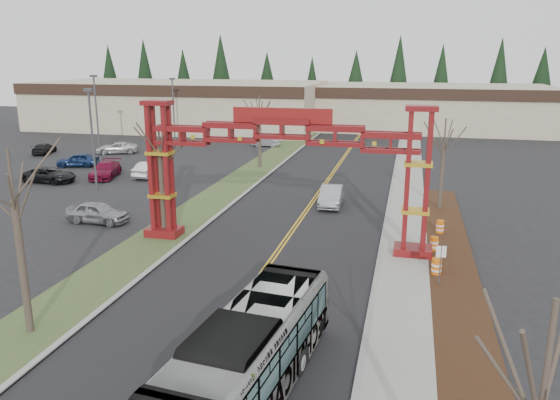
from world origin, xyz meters
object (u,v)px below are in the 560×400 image
(barrel_north, at_px, (440,227))
(gateway_arch, at_px, (282,152))
(street_sign, at_px, (441,258))
(silver_sedan, at_px, (331,196))
(parked_car_near_b, at_px, (150,169))
(parked_car_mid_b, at_px, (78,160))
(retail_building_east, at_px, (428,107))
(parked_car_far_a, at_px, (266,142))
(light_pole_mid, at_px, (96,108))
(bare_tree_median_mid, at_px, (160,157))
(parked_car_near_a, at_px, (98,212))
(barrel_mid, at_px, (434,244))
(parked_car_far_c, at_px, (44,148))
(bare_tree_right_far, at_px, (444,145))
(transit_bus, at_px, (246,360))
(parked_car_mid_a, at_px, (105,170))
(retail_building_west, at_px, (181,105))
(parked_car_near_c, at_px, (49,175))
(light_pole_far, at_px, (173,106))
(barrel_south, at_px, (436,267))
(light_pole_near, at_px, (92,132))
(parked_car_far_b, at_px, (117,148))
(bare_tree_median_far, at_px, (260,117))

(barrel_north, bearing_deg, gateway_arch, -154.45)
(street_sign, height_order, barrel_north, street_sign)
(silver_sedan, height_order, parked_car_near_b, silver_sedan)
(parked_car_mid_b, bearing_deg, gateway_arch, 38.23)
(retail_building_east, height_order, parked_car_far_a, retail_building_east)
(light_pole_mid, bearing_deg, bare_tree_median_mid, -52.31)
(parked_car_near_a, height_order, barrel_mid, parked_car_near_a)
(parked_car_far_c, xyz_separation_m, bare_tree_right_far, (46.02, -14.78, 4.40))
(transit_bus, height_order, parked_car_far_a, transit_bus)
(parked_car_mid_a, bearing_deg, silver_sedan, -26.94)
(parked_car_mid_a, xyz_separation_m, light_pole_mid, (-8.64, 13.17, 4.66))
(retail_building_west, xyz_separation_m, parked_car_mid_a, (8.53, -38.51, -2.99))
(bare_tree_median_mid, distance_m, barrel_north, 18.99)
(parked_car_near_b, relative_size, parked_car_near_c, 0.91)
(parked_car_near_a, bearing_deg, barrel_north, -80.27)
(light_pole_far, bearing_deg, bare_tree_right_far, -38.20)
(retail_building_west, bearing_deg, bare_tree_right_far, -46.97)
(parked_car_mid_b, distance_m, barrel_south, 42.83)
(parked_car_far_c, relative_size, street_sign, 2.02)
(retail_building_west, bearing_deg, parked_car_near_b, -71.20)
(parked_car_near_b, distance_m, light_pole_mid, 18.01)
(silver_sedan, bearing_deg, barrel_north, -37.40)
(bare_tree_right_far, height_order, light_pole_near, light_pole_near)
(parked_car_near_c, relative_size, light_pole_far, 0.58)
(parked_car_far_b, bearing_deg, barrel_mid, 31.54)
(parked_car_far_a, relative_size, barrel_south, 3.76)
(transit_bus, bearing_deg, barrel_north, 77.03)
(parked_car_near_b, relative_size, light_pole_mid, 0.49)
(transit_bus, distance_m, bare_tree_median_far, 41.12)
(barrel_mid, bearing_deg, parked_car_far_b, 143.57)
(retail_building_west, xyz_separation_m, parked_car_far_a, (19.00, -16.36, -3.15))
(light_pole_far, distance_m, barrel_mid, 50.02)
(barrel_mid, bearing_deg, parked_car_far_c, 151.28)
(transit_bus, xyz_separation_m, parked_car_mid_b, (-29.75, 35.49, -0.86))
(retail_building_west, height_order, bare_tree_median_far, bare_tree_median_far)
(bare_tree_right_far, distance_m, barrel_north, 7.90)
(parked_car_mid_b, relative_size, bare_tree_median_far, 0.58)
(parked_car_near_a, height_order, light_pole_far, light_pole_far)
(bare_tree_median_mid, bearing_deg, retail_building_east, 73.80)
(parked_car_far_a, distance_m, bare_tree_right_far, 34.10)
(gateway_arch, relative_size, barrel_south, 18.37)
(parked_car_mid_a, bearing_deg, light_pole_mid, 109.03)
(parked_car_near_a, bearing_deg, barrel_mid, -88.95)
(bare_tree_median_far, distance_m, bare_tree_right_far, 21.96)
(barrel_north, bearing_deg, silver_sedan, 145.57)
(retail_building_west, relative_size, barrel_north, 47.51)
(parked_car_near_a, distance_m, light_pole_far, 37.93)
(retail_building_east, relative_size, bare_tree_right_far, 5.38)
(barrel_mid, bearing_deg, parked_car_far_a, 119.02)
(parked_car_near_b, distance_m, bare_tree_median_mid, 19.77)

